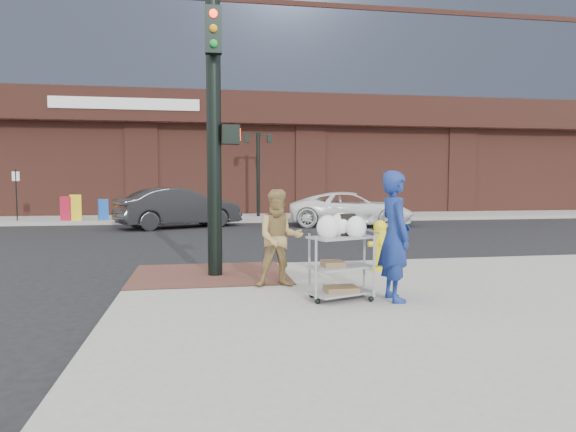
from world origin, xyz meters
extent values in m
plane|color=black|center=(0.00, 0.00, 0.00)|extent=(220.00, 220.00, 0.00)
cube|color=gray|center=(12.50, 32.00, 0.07)|extent=(65.00, 36.00, 0.15)
cube|color=brown|center=(-0.60, 0.90, 0.16)|extent=(2.80, 2.40, 0.01)
cube|color=#592D23|center=(5.00, 31.00, 14.15)|extent=(42.00, 26.00, 28.00)
cylinder|color=black|center=(2.00, 16.00, 2.15)|extent=(0.16, 0.16, 4.00)
cube|color=black|center=(2.00, 16.00, 4.05)|extent=(1.20, 0.06, 0.06)
cube|color=black|center=(1.45, 16.00, 3.85)|extent=(0.22, 0.22, 0.35)
cube|color=black|center=(2.55, 16.00, 3.85)|extent=(0.22, 0.22, 0.35)
cylinder|color=black|center=(-8.50, 15.00, 1.25)|extent=(0.05, 0.05, 2.20)
cylinder|color=black|center=(-0.50, 0.80, 2.65)|extent=(0.26, 0.26, 5.00)
cube|color=black|center=(-0.20, 0.80, 2.70)|extent=(0.32, 0.28, 0.34)
cube|color=#FF260C|center=(-0.04, 0.80, 2.70)|extent=(0.02, 0.18, 0.22)
cube|color=black|center=(-0.50, 0.52, 4.45)|extent=(0.28, 0.18, 0.80)
imported|color=navy|center=(1.99, -1.60, 1.09)|extent=(0.45, 0.68, 1.87)
imported|color=#A0824B|center=(0.51, -0.39, 0.94)|extent=(0.78, 0.61, 1.59)
imported|color=black|center=(-1.60, 12.19, 0.79)|extent=(5.08, 3.49, 1.59)
imported|color=white|center=(5.37, 11.77, 0.70)|extent=(5.46, 3.50, 1.40)
cube|color=gray|center=(1.24, -1.45, 1.06)|extent=(1.02, 0.78, 0.03)
cube|color=gray|center=(1.24, -1.45, 0.63)|extent=(1.02, 0.78, 0.03)
cube|color=gray|center=(1.24, -1.45, 0.26)|extent=(1.02, 0.78, 0.03)
cube|color=black|center=(1.34, -1.40, 1.22)|extent=(0.22, 0.14, 0.32)
cube|color=brown|center=(1.12, -1.45, 0.68)|extent=(0.30, 0.34, 0.08)
cube|color=brown|center=(1.24, -1.45, 0.31)|extent=(0.46, 0.36, 0.07)
cylinder|color=yellow|center=(2.62, 0.75, 0.20)|extent=(0.32, 0.32, 0.09)
cylinder|color=yellow|center=(2.62, 0.75, 0.61)|extent=(0.23, 0.23, 0.71)
sphere|color=yellow|center=(2.62, 0.75, 1.00)|extent=(0.25, 0.25, 0.25)
cylinder|color=yellow|center=(2.62, 0.75, 0.67)|extent=(0.46, 0.10, 0.10)
cube|color=#AB132D|center=(-6.40, 14.76, 0.67)|extent=(0.53, 0.50, 1.04)
cube|color=yellow|center=(-6.08, 14.85, 0.70)|extent=(0.54, 0.50, 1.11)
cube|color=blue|center=(-4.92, 14.72, 0.61)|extent=(0.48, 0.46, 0.92)
camera|label=1|loc=(-0.76, -8.55, 1.88)|focal=32.00mm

